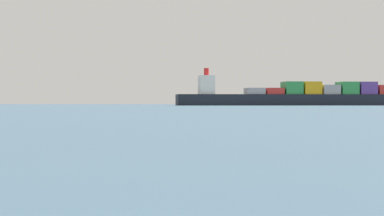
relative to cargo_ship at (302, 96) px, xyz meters
name	(u,v)px	position (x,y,z in m)	size (l,w,h in m)	color
cargo_ship	(302,96)	(0.00, 0.00, 0.00)	(196.05, 97.03, 30.26)	black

